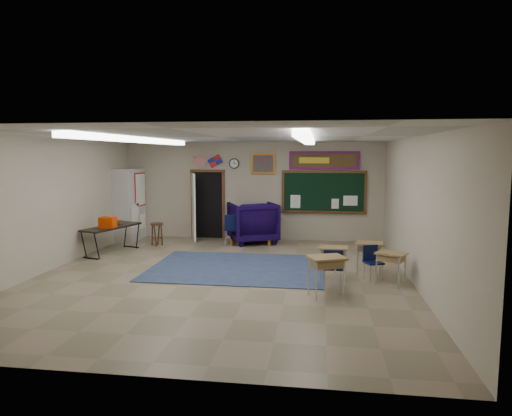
# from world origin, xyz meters

# --- Properties ---
(floor) EXTENTS (9.00, 9.00, 0.00)m
(floor) POSITION_xyz_m (0.00, 0.00, 0.00)
(floor) COLOR #88755E
(floor) RESTS_ON ground
(back_wall) EXTENTS (8.00, 0.04, 3.00)m
(back_wall) POSITION_xyz_m (0.00, 4.50, 1.50)
(back_wall) COLOR #B4A692
(back_wall) RESTS_ON floor
(front_wall) EXTENTS (8.00, 0.04, 3.00)m
(front_wall) POSITION_xyz_m (0.00, -4.50, 1.50)
(front_wall) COLOR #B4A692
(front_wall) RESTS_ON floor
(left_wall) EXTENTS (0.04, 9.00, 3.00)m
(left_wall) POSITION_xyz_m (-4.00, 0.00, 1.50)
(left_wall) COLOR #B4A692
(left_wall) RESTS_ON floor
(right_wall) EXTENTS (0.04, 9.00, 3.00)m
(right_wall) POSITION_xyz_m (4.00, 0.00, 1.50)
(right_wall) COLOR #B4A692
(right_wall) RESTS_ON floor
(ceiling) EXTENTS (8.00, 9.00, 0.04)m
(ceiling) POSITION_xyz_m (0.00, 0.00, 3.00)
(ceiling) COLOR silver
(ceiling) RESTS_ON back_wall
(area_rug) EXTENTS (4.00, 3.00, 0.02)m
(area_rug) POSITION_xyz_m (0.20, 0.80, 0.01)
(area_rug) COLOR #374568
(area_rug) RESTS_ON floor
(fluorescent_strips) EXTENTS (3.86, 6.00, 0.10)m
(fluorescent_strips) POSITION_xyz_m (0.00, 0.00, 2.94)
(fluorescent_strips) COLOR white
(fluorescent_strips) RESTS_ON ceiling
(doorway) EXTENTS (1.10, 0.89, 2.16)m
(doorway) POSITION_xyz_m (-1.50, 4.35, 1.06)
(doorway) COLOR black
(doorway) RESTS_ON back_wall
(chalkboard) EXTENTS (2.55, 0.14, 1.30)m
(chalkboard) POSITION_xyz_m (2.20, 4.46, 1.46)
(chalkboard) COLOR brown
(chalkboard) RESTS_ON back_wall
(bulletin_board) EXTENTS (2.10, 0.05, 0.55)m
(bulletin_board) POSITION_xyz_m (2.20, 4.47, 2.45)
(bulletin_board) COLOR red
(bulletin_board) RESTS_ON back_wall
(framed_art_print) EXTENTS (0.75, 0.05, 0.65)m
(framed_art_print) POSITION_xyz_m (0.35, 4.47, 2.35)
(framed_art_print) COLOR #AD7021
(framed_art_print) RESTS_ON back_wall
(wall_clock) EXTENTS (0.32, 0.05, 0.32)m
(wall_clock) POSITION_xyz_m (-0.55, 4.47, 2.35)
(wall_clock) COLOR black
(wall_clock) RESTS_ON back_wall
(wall_flags) EXTENTS (1.16, 0.06, 0.70)m
(wall_flags) POSITION_xyz_m (-1.40, 4.44, 2.48)
(wall_flags) COLOR red
(wall_flags) RESTS_ON back_wall
(storage_cabinet) EXTENTS (0.59, 1.25, 2.20)m
(storage_cabinet) POSITION_xyz_m (-3.71, 3.85, 1.10)
(storage_cabinet) COLOR beige
(storage_cabinet) RESTS_ON floor
(wingback_armchair) EXTENTS (1.74, 1.76, 1.22)m
(wingback_armchair) POSITION_xyz_m (0.11, 3.91, 0.61)
(wingback_armchair) COLOR black
(wingback_armchair) RESTS_ON floor
(student_chair_reading) EXTENTS (0.55, 0.55, 0.91)m
(student_chair_reading) POSITION_xyz_m (-0.45, 3.43, 0.46)
(student_chair_reading) COLOR black
(student_chair_reading) RESTS_ON floor
(student_chair_desk_a) EXTENTS (0.41, 0.41, 0.81)m
(student_chair_desk_a) POSITION_xyz_m (2.36, -0.55, 0.41)
(student_chair_desk_a) COLOR black
(student_chair_desk_a) RESTS_ON floor
(student_chair_desk_b) EXTENTS (0.47, 0.47, 0.73)m
(student_chair_desk_b) POSITION_xyz_m (3.22, 0.15, 0.36)
(student_chair_desk_b) COLOR black
(student_chair_desk_b) RESTS_ON floor
(student_desk_front_left) EXTENTS (0.61, 0.48, 0.70)m
(student_desk_front_left) POSITION_xyz_m (2.39, 0.12, 0.39)
(student_desk_front_left) COLOR olive
(student_desk_front_left) RESTS_ON floor
(student_desk_front_right) EXTENTS (0.62, 0.49, 0.70)m
(student_desk_front_right) POSITION_xyz_m (3.18, 0.70, 0.39)
(student_desk_front_right) COLOR olive
(student_desk_front_right) RESTS_ON floor
(student_desk_back_left) EXTENTS (0.78, 0.69, 0.77)m
(student_desk_back_left) POSITION_xyz_m (2.22, -1.13, 0.43)
(student_desk_back_left) COLOR olive
(student_desk_back_left) RESTS_ON floor
(student_desk_back_right) EXTENTS (0.70, 0.65, 0.67)m
(student_desk_back_right) POSITION_xyz_m (3.52, -0.15, 0.38)
(student_desk_back_right) COLOR olive
(student_desk_back_right) RESTS_ON floor
(folding_table) EXTENTS (1.07, 1.86, 1.01)m
(folding_table) POSITION_xyz_m (-3.42, 1.93, 0.40)
(folding_table) COLOR black
(folding_table) RESTS_ON floor
(wooden_stool) EXTENTS (0.37, 0.37, 0.66)m
(wooden_stool) POSITION_xyz_m (-2.57, 3.06, 0.34)
(wooden_stool) COLOR #452914
(wooden_stool) RESTS_ON floor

